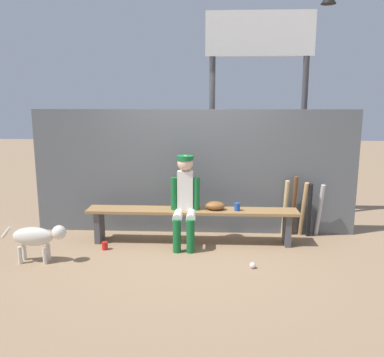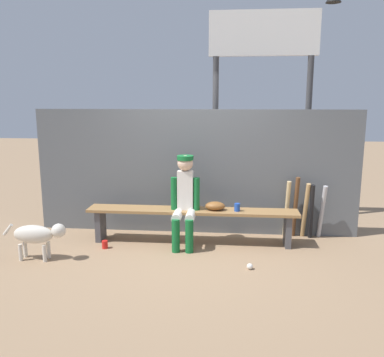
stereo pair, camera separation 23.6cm
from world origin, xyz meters
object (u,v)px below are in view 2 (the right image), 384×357
Objects in this scene: bat_aluminum_black at (311,212)px; cup_on_ground at (105,244)px; cup_on_bench at (237,207)px; dugout_bench at (192,216)px; baseball_glove at (215,206)px; bat_aluminum_silver at (322,212)px; bat_wood_natural at (287,209)px; baseball at (250,266)px; scoreboard at (267,67)px; dog at (38,235)px; player_seated at (184,198)px; bat_wood_tan at (305,210)px; bat_wood_dark at (295,207)px.

bat_aluminum_black is 7.60× the size of cup_on_ground.
cup_on_bench reaches higher than cup_on_ground.
cup_on_bench is at bearing -2.49° from dugout_bench.
bat_aluminum_silver is (1.57, 0.38, -0.15)m from baseball_glove.
bat_wood_natural reaches higher than baseball.
bat_wood_natural is 2.35m from scoreboard.
cup_on_ground is (-1.98, 0.52, 0.02)m from baseball.
cup_on_ground is 0.13× the size of dog.
baseball is 1.00m from cup_on_bench.
cup_on_bench is (0.74, 0.08, -0.14)m from player_seated.
bat_aluminum_black is (0.35, -0.07, -0.01)m from bat_wood_natural.
bat_wood_tan is at bearing 15.55° from baseball_glove.
scoreboard is (0.31, 2.22, 2.52)m from baseball.
bat_aluminum_silver is at bearing 17.28° from dog.
bat_aluminum_black is 1.57m from baseball.
baseball_glove is 2.55× the size of cup_on_bench.
baseball_glove is at bearing 0.00° from dugout_bench.
scoreboard is at bearing 50.94° from dugout_bench.
player_seated is 1.51× the size of dog.
bat_aluminum_black reaches higher than dugout_bench.
bat_wood_tan reaches higher than cup_on_bench.
baseball is (-0.86, -1.23, -0.39)m from bat_wood_tan.
scoreboard is (-0.29, 0.96, 2.12)m from bat_wood_natural.
baseball_glove is at bearing -164.45° from bat_wood_tan.
dog is (-3.65, -1.14, -0.08)m from bat_aluminum_black.
baseball_glove is 0.31m from cup_on_bench.
bat_aluminum_silver is 7.45× the size of cup_on_bench.
bat_aluminum_silver is at bearing 1.53° from bat_wood_tan.
bat_aluminum_black is 0.23× the size of scoreboard.
player_seated reaches higher than bat_aluminum_black.
bat_wood_dark is 0.97m from cup_on_bench.
bat_wood_natural reaches higher than bat_aluminum_black.
bat_wood_tan is 1.03× the size of bat_aluminum_black.
cup_on_ground is at bearing -165.99° from bat_wood_tan.
bat_aluminum_black is (0.22, -0.06, -0.05)m from bat_wood_dark.
scoreboard is (-0.41, 0.96, 2.09)m from bat_wood_dark.
bat_wood_dark is at bearing 18.46° from baseball_glove.
bat_aluminum_black is 2.45m from scoreboard.
cup_on_bench is (0.64, -0.03, 0.16)m from dugout_bench.
bat_aluminum_black is 7.60× the size of cup_on_bench.
baseball_glove is 0.33× the size of bat_wood_tan.
cup_on_bench is 0.13× the size of dog.
scoreboard is at bearing 106.90° from bat_wood_natural.
baseball_glove is at bearing 19.85° from dog.
baseball_glove is at bearing -166.53° from bat_aluminum_silver.
baseball_glove is (0.42, 0.11, -0.14)m from player_seated.
cup_on_ground is (-2.70, -0.74, -0.41)m from bat_wood_dark.
cup_on_bench is at bearing -108.37° from scoreboard.
cup_on_bench is (-1.01, -0.40, 0.13)m from bat_wood_tan.
bat_wood_natural reaches higher than cup_on_ground.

